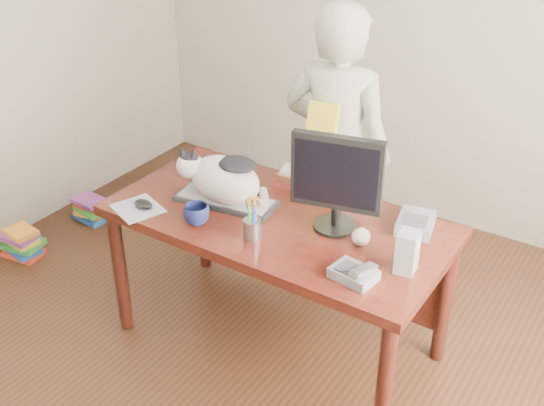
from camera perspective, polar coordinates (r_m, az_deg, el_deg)
The scene contains 18 objects.
room at distance 2.47m, azimuth -7.04°, elevation 4.77°, with size 4.50×4.50×4.50m.
desk at distance 3.31m, azimuth 1.22°, elevation -2.79°, with size 1.60×0.80×0.75m.
keyboard at distance 3.30m, azimuth -3.90°, elevation 0.22°, with size 0.51×0.26×0.03m.
cat at distance 3.24m, azimuth -4.23°, elevation 2.17°, with size 0.48×0.29×0.27m.
monitor at distance 2.97m, azimuth 5.43°, elevation 2.06°, with size 0.41×0.24×0.46m.
pen_cup at distance 3.00m, azimuth -1.66°, elevation -1.97°, with size 0.11×0.11×0.21m.
mousepad at distance 3.31m, azimuth -11.17°, elevation -0.45°, with size 0.27×0.26×0.00m.
mouse at distance 3.30m, azimuth -10.71°, elevation -0.09°, with size 0.12×0.09×0.04m.
coffee_mug at distance 3.13m, azimuth -6.33°, elevation -0.96°, with size 0.12×0.12×0.09m, color black.
phone at distance 2.78m, azimuth 6.93°, elevation -5.86°, with size 0.19×0.16×0.08m.
speaker at distance 2.82m, azimuth 11.24°, elevation -4.05°, with size 0.09×0.10×0.18m.
baseball at distance 2.99m, azimuth 7.46°, elevation -2.82°, with size 0.08×0.08×0.08m.
book_stack at distance 3.46m, azimuth 2.14°, elevation 2.15°, with size 0.24×0.19×0.08m.
calculator at distance 3.15m, azimuth 11.93°, elevation -1.66°, with size 0.20×0.24×0.06m.
person at distance 3.64m, azimuth 5.42°, elevation 4.14°, with size 0.60×0.39×1.64m, color white.
held_book at distance 3.41m, azimuth 4.22°, elevation 6.62°, with size 0.16×0.11×0.22m.
book_pile_a at distance 4.48m, azimuth -20.21°, elevation -3.15°, with size 0.27×0.22×0.18m.
book_pile_b at distance 4.75m, azimuth -14.86°, elevation -0.48°, with size 0.26×0.20×0.15m.
Camera 1 is at (1.47, -1.69, 2.39)m, focal length 45.00 mm.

